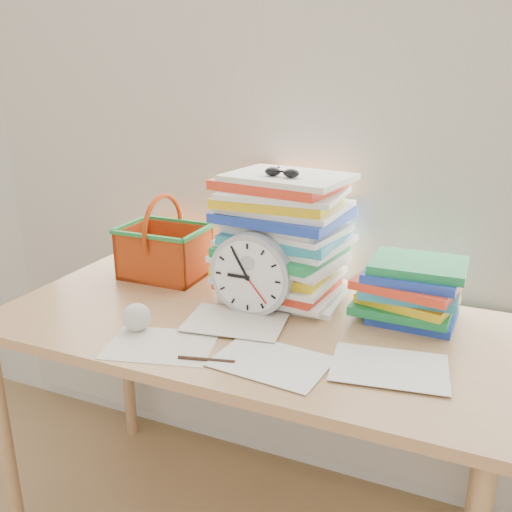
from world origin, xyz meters
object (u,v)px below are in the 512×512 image
at_px(clock, 251,274).
at_px(book_stack, 409,291).
at_px(desk, 245,345).
at_px(paper_stack, 282,237).
at_px(basket, 164,237).

relative_size(clock, book_stack, 0.84).
height_order(desk, book_stack, book_stack).
bearing_deg(clock, paper_stack, 78.78).
bearing_deg(paper_stack, desk, -97.31).
xyz_separation_m(desk, basket, (-0.39, 0.22, 0.21)).
distance_m(desk, basket, 0.50).
relative_size(desk, basket, 5.14).
distance_m(book_stack, basket, 0.81).
height_order(clock, basket, basket).
bearing_deg(clock, book_stack, 18.58).
relative_size(paper_stack, basket, 1.38).
distance_m(paper_stack, clock, 0.17).
bearing_deg(paper_stack, clock, -101.22).
bearing_deg(desk, basket, 151.21).
distance_m(desk, paper_stack, 0.34).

